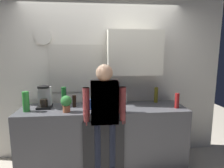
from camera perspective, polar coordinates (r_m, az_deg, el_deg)
The scene contains 17 objects.
kitchen_counter at distance 3.03m, azimuth -2.54°, elevation -15.54°, with size 2.44×0.64×0.94m, color #4C4C51.
dishwasher_panel at distance 2.76m, azimuth -2.47°, elevation -19.37°, with size 0.56×0.02×0.85m, color black.
back_wall_assembly at distance 3.17m, azimuth -1.95°, elevation 2.56°, with size 4.04×0.42×2.60m.
coffee_maker at distance 2.99m, azimuth -19.51°, elevation -3.93°, with size 0.20×0.20×0.33m.
bottle_olive_oil at distance 3.19m, azimuth 13.01°, elevation -3.17°, with size 0.06×0.06×0.25m, color olive.
bottle_dark_sauce at distance 2.91m, azimuth -11.19°, elevation -5.07°, with size 0.06×0.06×0.18m, color black.
bottle_red_vinegar at distance 2.96m, azimuth 18.84°, elevation -4.73°, with size 0.06×0.06×0.22m, color maroon.
bottle_clear_soda at distance 2.89m, azimuth -24.31°, elevation -4.81°, with size 0.09×0.09×0.28m, color #2D8C33.
bottle_amber_beer at distance 3.01m, azimuth -2.75°, elevation -3.92°, with size 0.06×0.06×0.23m, color brown.
bottle_green_wine at distance 2.95m, azimuth -14.13°, elevation -3.78°, with size 0.07×0.07×0.30m, color #195923.
cup_white_mug at distance 3.07m, azimuth 0.16°, elevation -4.92°, with size 0.08×0.08×0.10m, color white.
mixing_bowl at distance 2.64m, azimuth -1.93°, elevation -7.53°, with size 0.22×0.22×0.08m, color #4C72A5.
potted_plant at distance 2.69m, azimuth -13.50°, elevation -5.44°, with size 0.15×0.15×0.23m.
dish_soap at distance 2.76m, azimuth -6.89°, elevation -5.99°, with size 0.06×0.06×0.18m.
storage_canister at distance 3.06m, azimuth 3.17°, elevation -4.27°, with size 0.14×0.14×0.17m, color silver.
person_at_sink at distance 2.57m, azimuth -2.22°, elevation -8.72°, with size 0.57×0.22×1.60m.
person_guest at distance 2.57m, azimuth -2.22°, elevation -8.72°, with size 0.57×0.22×1.60m.
Camera 1 is at (-0.15, -2.44, 1.76)m, focal length 30.62 mm.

